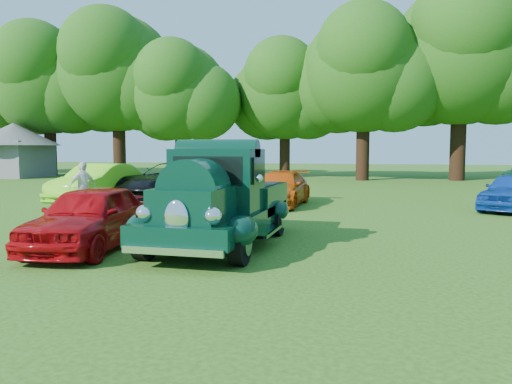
% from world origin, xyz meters
% --- Properties ---
extents(ground, '(120.00, 120.00, 0.00)m').
position_xyz_m(ground, '(0.00, 0.00, 0.00)').
color(ground, '#234810').
rests_on(ground, ground).
extents(hero_pickup, '(2.43, 5.22, 2.04)m').
position_xyz_m(hero_pickup, '(0.50, 0.32, 0.88)').
color(hero_pickup, black).
rests_on(hero_pickup, ground).
extents(red_convertible, '(2.01, 4.02, 1.31)m').
position_xyz_m(red_convertible, '(-1.93, -0.79, 0.66)').
color(red_convertible, '#9A060A').
rests_on(red_convertible, ground).
extents(back_car_lime, '(1.73, 4.56, 1.49)m').
position_xyz_m(back_car_lime, '(-6.53, 6.95, 0.74)').
color(back_car_lime, '#66C91A').
rests_on(back_car_lime, ground).
extents(back_car_black, '(3.54, 5.81, 1.51)m').
position_xyz_m(back_car_black, '(-4.32, 8.86, 0.75)').
color(back_car_black, black).
rests_on(back_car_black, ground).
extents(back_car_orange, '(1.81, 4.26, 1.23)m').
position_xyz_m(back_car_orange, '(0.23, 7.87, 0.61)').
color(back_car_orange, '#C24406').
rests_on(back_car_orange, ground).
extents(spectator_pink, '(0.67, 0.65, 1.55)m').
position_xyz_m(spectator_pink, '(-2.01, 4.45, 0.77)').
color(spectator_pink, '#E45E81').
rests_on(spectator_pink, ground).
extents(spectator_grey, '(1.13, 1.07, 1.83)m').
position_xyz_m(spectator_grey, '(-1.90, 5.13, 0.92)').
color(spectator_grey, slate).
rests_on(spectator_grey, ground).
extents(spectator_white, '(0.79, 1.03, 1.63)m').
position_xyz_m(spectator_white, '(-5.51, 4.39, 0.81)').
color(spectator_white, silver).
rests_on(spectator_white, ground).
extents(gazebo, '(6.40, 6.40, 3.90)m').
position_xyz_m(gazebo, '(-22.00, 21.00, 2.40)').
color(gazebo, '#5B5B60').
rests_on(gazebo, ground).
extents(tree_line, '(65.40, 10.46, 12.51)m').
position_xyz_m(tree_line, '(1.01, 23.88, 7.39)').
color(tree_line, black).
rests_on(tree_line, ground).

